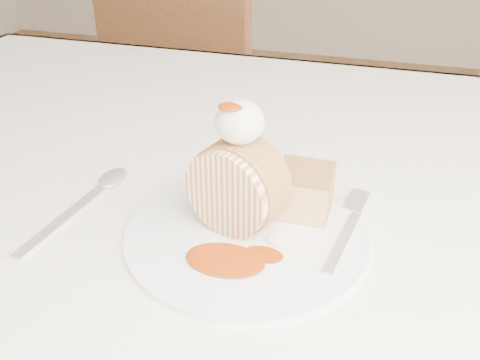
# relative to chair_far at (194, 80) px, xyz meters

# --- Properties ---
(table) EXTENTS (1.40, 0.90, 0.75)m
(table) POSITION_rel_chair_far_xyz_m (0.39, -0.82, 0.12)
(table) COLOR white
(table) RESTS_ON ground
(chair_far) EXTENTS (0.51, 0.51, 0.94)m
(chair_far) POSITION_rel_chair_far_xyz_m (0.00, 0.00, 0.00)
(chair_far) COLOR brown
(chair_far) RESTS_ON ground
(plate) EXTENTS (0.26, 0.26, 0.01)m
(plate) POSITION_rel_chair_far_xyz_m (0.42, -0.95, 0.22)
(plate) COLOR white
(plate) RESTS_ON table
(roulade_slice) EXTENTS (0.11, 0.08, 0.09)m
(roulade_slice) POSITION_rel_chair_far_xyz_m (0.40, -0.94, 0.27)
(roulade_slice) COLOR #FFE1B1
(roulade_slice) RESTS_ON plate
(cake_chunk) EXTENTS (0.06, 0.05, 0.05)m
(cake_chunk) POSITION_rel_chair_far_xyz_m (0.47, -0.90, 0.24)
(cake_chunk) COLOR #AD7E41
(cake_chunk) RESTS_ON plate
(whipped_cream) EXTENTS (0.05, 0.05, 0.04)m
(whipped_cream) POSITION_rel_chair_far_xyz_m (0.40, -0.93, 0.34)
(whipped_cream) COLOR white
(whipped_cream) RESTS_ON roulade_slice
(caramel_drizzle) EXTENTS (0.02, 0.02, 0.01)m
(caramel_drizzle) POSITION_rel_chair_far_xyz_m (0.40, -0.94, 0.36)
(caramel_drizzle) COLOR #8F3105
(caramel_drizzle) RESTS_ON whipped_cream
(caramel_pool) EXTENTS (0.08, 0.05, 0.00)m
(caramel_pool) POSITION_rel_chair_far_xyz_m (0.41, -1.00, 0.22)
(caramel_pool) COLOR #8F3105
(caramel_pool) RESTS_ON plate
(fork) EXTENTS (0.04, 0.15, 0.00)m
(fork) POSITION_rel_chair_far_xyz_m (0.52, -0.94, 0.22)
(fork) COLOR silver
(fork) RESTS_ON plate
(spoon) EXTENTS (0.05, 0.18, 0.00)m
(spoon) POSITION_rel_chair_far_xyz_m (0.22, -0.98, 0.21)
(spoon) COLOR silver
(spoon) RESTS_ON table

